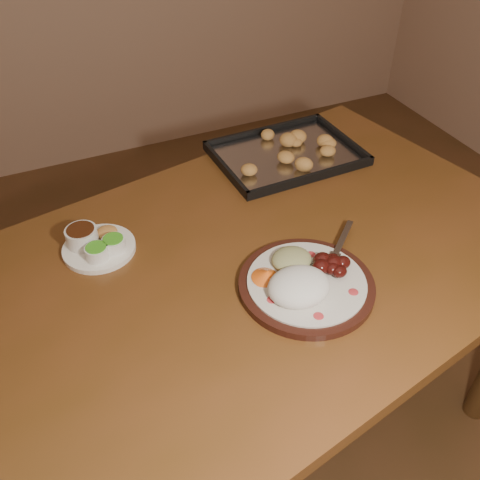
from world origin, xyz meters
name	(u,v)px	position (x,y,z in m)	size (l,w,h in m)	color
ground	(240,474)	(0.00, 0.00, 0.00)	(4.00, 4.00, 0.00)	brown
dining_table	(242,293)	(0.06, 0.11, 0.65)	(1.65, 1.18, 0.75)	brown
dinner_plate	(304,281)	(0.14, -0.01, 0.77)	(0.35, 0.30, 0.07)	black
condiment_saucer	(96,244)	(-0.24, 0.30, 0.77)	(0.17, 0.17, 0.06)	white
baking_tray	(286,153)	(0.37, 0.48, 0.76)	(0.42, 0.31, 0.04)	black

